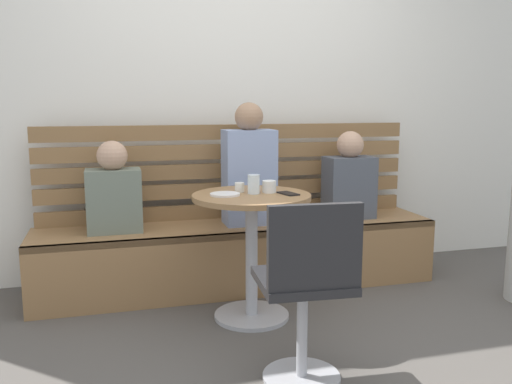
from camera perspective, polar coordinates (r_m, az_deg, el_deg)
ground at (r=2.72m, az=4.53°, el=-18.04°), size 8.00×8.00×0.00m
back_wall at (r=4.00m, az=-3.43°, el=12.23°), size 5.20×0.10×2.90m
booth_bench at (r=3.71m, az=-1.80°, el=-6.73°), size 2.70×0.52×0.44m
booth_backrest at (r=3.83m, az=-2.70°, el=2.27°), size 2.65×0.04×0.66m
cafe_table at (r=3.11m, az=-0.48°, el=-4.26°), size 0.68×0.68×0.74m
white_chair at (r=2.39m, az=5.41°, el=-9.92°), size 0.43×0.43×0.85m
person_adult at (r=3.62m, az=-0.74°, el=2.37°), size 0.34×0.22×0.82m
person_child_left at (r=3.53m, az=-14.84°, el=-0.03°), size 0.34×0.22×0.58m
person_child_middle at (r=3.88m, az=9.84°, el=1.26°), size 0.34×0.22×0.62m
cup_water_clear at (r=3.07m, az=-0.25°, el=0.83°), size 0.07×0.07×0.11m
cup_espresso_small at (r=3.14m, az=-1.75°, el=0.50°), size 0.06×0.06×0.05m
cup_ceramic_white at (r=3.11m, az=1.41°, el=0.57°), size 0.08×0.08×0.07m
plate_small at (r=3.03m, az=-3.30°, el=-0.25°), size 0.17×0.17×0.01m
phone_on_table at (r=3.07m, az=3.42°, el=-0.16°), size 0.10×0.15×0.01m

